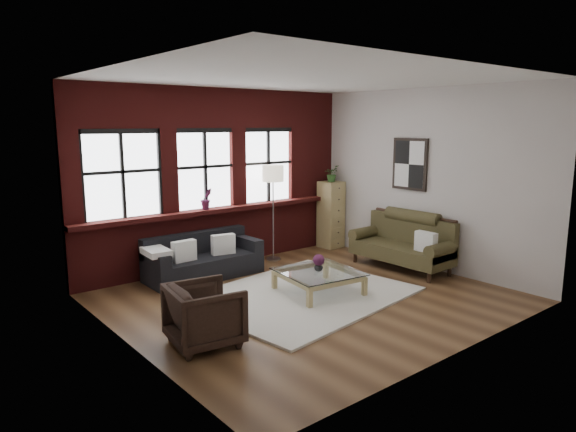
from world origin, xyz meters
TOP-DOWN VIEW (x-y plane):
  - floor at (0.00, 0.00)m, footprint 5.50×5.50m
  - ceiling at (0.00, 0.00)m, footprint 5.50×5.50m
  - wall_back at (0.00, 2.50)m, footprint 5.50×0.00m
  - wall_front at (0.00, -2.50)m, footprint 5.50×0.00m
  - wall_left at (-2.75, 0.00)m, footprint 0.00×5.00m
  - wall_right at (2.75, 0.00)m, footprint 0.00×5.00m
  - brick_backwall at (0.00, 2.44)m, footprint 5.50×0.12m
  - sill_ledge at (0.00, 2.35)m, footprint 5.50×0.30m
  - window_left at (-1.80, 2.45)m, footprint 1.38×0.10m
  - window_mid at (-0.30, 2.45)m, footprint 1.38×0.10m
  - window_right at (1.10, 2.45)m, footprint 1.38×0.10m
  - wall_poster at (2.72, 0.30)m, footprint 0.05×0.74m
  - shag_rug at (-0.03, 0.12)m, footprint 3.43×2.85m
  - dark_sofa at (-0.68, 1.90)m, footprint 1.96×0.79m
  - pillow_a at (-1.10, 1.80)m, footprint 0.41×0.16m
  - pillow_b at (-0.35, 1.80)m, footprint 0.42×0.21m
  - vintage_settee at (2.30, 0.10)m, footprint 0.85×1.91m
  - pillow_settee at (2.22, -0.48)m, footprint 0.15×0.38m
  - armchair at (-2.04, -0.47)m, footprint 0.92×0.90m
  - coffee_table at (0.24, 0.03)m, footprint 1.25×1.25m
  - vase at (0.24, 0.03)m, footprint 0.17×0.17m
  - flowers at (0.24, 0.03)m, footprint 0.18×0.18m
  - drawer_chest at (2.50, 2.11)m, footprint 0.43×0.43m
  - potted_plant_top at (2.50, 2.11)m, footprint 0.38×0.36m
  - floor_lamp at (0.93, 2.06)m, footprint 0.40×0.40m
  - sill_plant at (-0.35, 2.32)m, footprint 0.22×0.19m

SIDE VIEW (x-z plane):
  - floor at x=0.00m, z-range 0.00..0.00m
  - shag_rug at x=-0.03m, z-range 0.00..0.03m
  - coffee_table at x=0.24m, z-range -0.01..0.36m
  - dark_sofa at x=-0.68m, z-range 0.00..0.71m
  - armchair at x=-2.04m, z-range 0.00..0.73m
  - vase at x=0.24m, z-range 0.36..0.50m
  - vintage_settee at x=2.30m, z-range 0.00..1.02m
  - flowers at x=0.24m, z-range 0.45..0.62m
  - pillow_a at x=-1.10m, z-range 0.37..0.71m
  - pillow_b at x=-0.35m, z-range 0.37..0.71m
  - pillow_settee at x=2.22m, z-range 0.44..0.78m
  - drawer_chest at x=2.50m, z-range 0.00..1.39m
  - floor_lamp at x=0.93m, z-range 0.00..1.96m
  - sill_ledge at x=0.00m, z-range 1.00..1.08m
  - sill_plant at x=-0.35m, z-range 1.08..1.46m
  - potted_plant_top at x=2.50m, z-range 1.39..1.73m
  - wall_back at x=0.00m, z-range -1.15..4.35m
  - wall_front at x=0.00m, z-range -1.15..4.35m
  - wall_left at x=-2.75m, z-range -0.90..4.10m
  - wall_right at x=2.75m, z-range -0.90..4.10m
  - brick_backwall at x=0.00m, z-range 0.00..3.20m
  - window_left at x=-1.80m, z-range 1.00..2.50m
  - window_mid at x=-0.30m, z-range 1.00..2.50m
  - window_right at x=1.10m, z-range 1.00..2.50m
  - wall_poster at x=2.72m, z-range 1.38..2.32m
  - ceiling at x=0.00m, z-range 3.20..3.20m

